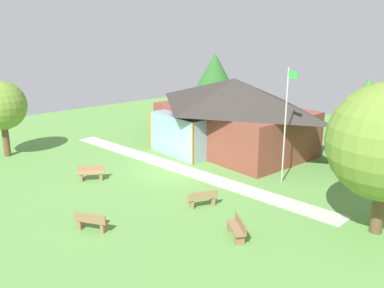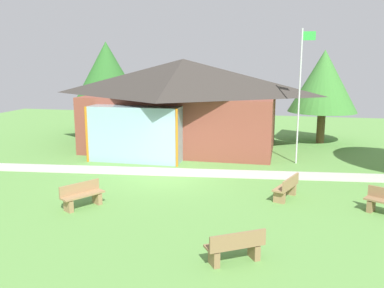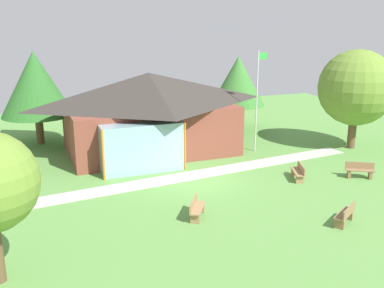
% 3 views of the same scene
% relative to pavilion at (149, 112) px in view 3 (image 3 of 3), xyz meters
% --- Properties ---
extents(ground_plane, '(44.00, 44.00, 0.00)m').
position_rel_pavilion_xyz_m(ground_plane, '(0.97, -6.10, -2.61)').
color(ground_plane, '#609947').
extents(pavilion, '(11.18, 8.24, 5.04)m').
position_rel_pavilion_xyz_m(pavilion, '(0.00, 0.00, 0.00)').
color(pavilion, brown).
rests_on(pavilion, ground_plane).
extents(footpath, '(20.92, 3.55, 0.03)m').
position_rel_pavilion_xyz_m(footpath, '(0.97, -5.34, -2.60)').
color(footpath, '#BCB7B2').
rests_on(footpath, ground_plane).
extents(flagpole, '(0.64, 0.08, 6.40)m').
position_rel_pavilion_xyz_m(flagpole, '(6.39, -2.39, 0.89)').
color(flagpole, silver).
rests_on(flagpole, ground_plane).
extents(bench_front_center, '(1.18, 1.50, 0.84)m').
position_rel_pavilion_xyz_m(bench_front_center, '(-0.92, -10.40, -2.21)').
color(bench_front_center, '#9E7A51').
rests_on(bench_front_center, ground_plane).
extents(bench_front_right, '(1.50, 1.18, 0.84)m').
position_rel_pavilion_xyz_m(bench_front_right, '(4.65, -13.24, -2.21)').
color(bench_front_right, olive).
rests_on(bench_front_right, ground_plane).
extents(bench_lawn_far_right, '(1.52, 1.14, 0.84)m').
position_rel_pavilion_xyz_m(bench_lawn_far_right, '(9.14, -8.93, -2.21)').
color(bench_lawn_far_right, olive).
rests_on(bench_lawn_far_right, ground_plane).
extents(bench_mid_right, '(0.94, 1.56, 0.84)m').
position_rel_pavilion_xyz_m(bench_mid_right, '(5.89, -7.98, -2.21)').
color(bench_mid_right, '#9E7A51').
rests_on(bench_mid_right, ground_plane).
extents(tree_behind_pavilion_right, '(4.08, 4.08, 5.58)m').
position_rel_pavilion_xyz_m(tree_behind_pavilion_right, '(7.91, 3.29, 1.11)').
color(tree_behind_pavilion_right, brown).
rests_on(tree_behind_pavilion_right, ground_plane).
extents(tree_behind_pavilion_left, '(4.73, 4.73, 6.24)m').
position_rel_pavilion_xyz_m(tree_behind_pavilion_left, '(-6.47, 4.46, 1.48)').
color(tree_behind_pavilion_left, brown).
rests_on(tree_behind_pavilion_left, ground_plane).
extents(tree_east_hedge, '(4.86, 4.86, 6.44)m').
position_rel_pavilion_xyz_m(tree_east_hedge, '(12.64, -4.06, 1.38)').
color(tree_east_hedge, brown).
rests_on(tree_east_hedge, ground_plane).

